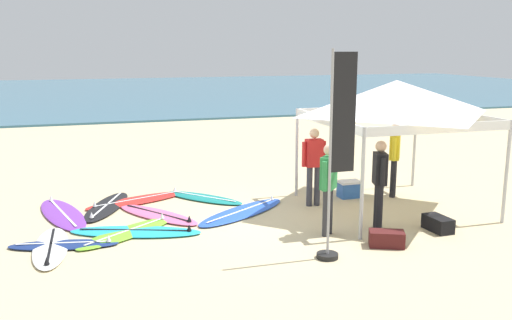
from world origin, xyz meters
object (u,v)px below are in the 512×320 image
Objects in this scene: surfboard_black at (107,206)px; surfboard_teal at (203,198)px; person_green at (328,183)px; cooler_box at (349,189)px; person_yellow at (394,155)px; person_red at (314,162)px; surfboard_purple at (62,214)px; gear_bag_near_tent at (387,239)px; surfboard_blue at (242,212)px; surfboard_white at (51,247)px; banner_flag at (336,165)px; surfboard_lime at (127,232)px; surfboard_pink at (158,215)px; person_black at (380,179)px; surfboard_cyan at (136,232)px; canopy_tent at (396,98)px; gear_bag_by_pole at (438,224)px; surfboard_red at (136,200)px; surfboard_navy at (64,245)px.

surfboard_teal is at bearing 1.36° from surfboard_black.
person_green is 2.85m from cooler_box.
person_yellow is at bearing -14.16° from surfboard_teal.
person_red is at bearing -15.29° from surfboard_black.
surfboard_purple is 6.55m from gear_bag_near_tent.
person_red reaches higher than surfboard_blue.
cooler_box is (6.45, 1.49, 0.16)m from surfboard_white.
banner_flag reaches higher than surfboard_teal.
banner_flag reaches higher than surfboard_lime.
surfboard_white is 1.00× the size of surfboard_pink.
surfboard_lime is at bearing -53.62° from surfboard_purple.
person_red is at bearing -9.69° from surfboard_purple.
banner_flag is (-1.44, -1.09, 0.59)m from person_black.
surfboard_black is at bearing 171.55° from cooler_box.
surfboard_pink is (1.88, -0.66, 0.00)m from surfboard_purple.
surfboard_blue is 1.15× the size of surfboard_pink.
gear_bag_near_tent is at bearing -50.68° from person_green.
surfboard_purple is 5.54m from person_green.
surfboard_purple is 1.56× the size of person_red.
surfboard_purple and surfboard_cyan have the same top height.
surfboard_pink is (-4.89, 0.92, -2.35)m from canopy_tent.
surfboard_teal is 3.81× the size of cooler_box.
person_green reaches higher than cooler_box.
person_red is 1.00× the size of person_yellow.
gear_bag_near_tent reaches higher than surfboard_purple.
gear_bag_by_pole is (2.46, 0.63, -1.43)m from banner_flag.
surfboard_purple is 1.99m from surfboard_lime.
surfboard_purple is at bearing 164.55° from surfboard_blue.
person_yellow is (2.09, 0.16, 0.00)m from person_red.
canopy_tent is 5.50m from surfboard_pink.
surfboard_red is at bearing 158.31° from person_red.
surfboard_blue is 1.90m from person_red.
surfboard_red is at bearing 142.56° from surfboard_blue.
person_black reaches higher than surfboard_navy.
gear_bag_by_pole is (-0.51, -2.44, -0.85)m from person_yellow.
surfboard_white is at bearing 173.07° from person_black.
surfboard_lime is 1.00× the size of surfboard_pink.
surfboard_lime is 6.28m from person_yellow.
person_green reaches higher than surfboard_blue.
surfboard_black is 4.69× the size of cooler_box.
surfboard_pink is at bearing 143.78° from person_green.
gear_bag_by_pole is (5.47, -1.58, 0.10)m from surfboard_cyan.
surfboard_pink is at bearing -75.17° from surfboard_red.
gear_bag_by_pole is at bearing -88.28° from canopy_tent.
surfboard_red is 4.68m from person_green.
person_black is (4.89, -3.01, 0.95)m from surfboard_black.
person_green is at bearing -30.14° from surfboard_purple.
surfboard_blue is at bearing -67.78° from surfboard_teal.
surfboard_teal is 4.61m from banner_flag.
gear_bag_near_tent is (0.21, -2.73, -0.85)m from person_red.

